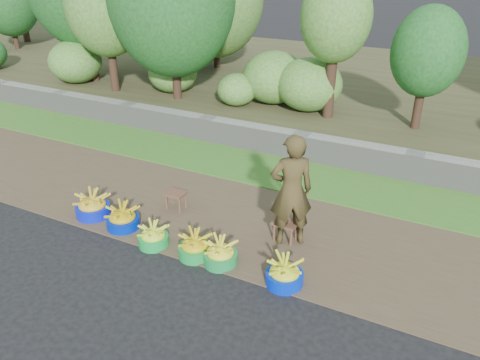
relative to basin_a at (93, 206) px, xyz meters
The scene contains 14 objects.
ground_plane 2.26m from the basin_a, ahead, with size 120.00×120.00×0.00m, color black.
dirt_shoulder 2.39m from the basin_a, 21.64° to the left, with size 80.00×2.50×0.02m, color brown.
grass_verge 3.64m from the basin_a, 52.41° to the left, with size 80.00×1.50×0.04m, color #3F7727.
retaining_wall 4.34m from the basin_a, 59.27° to the left, with size 80.00×0.35×0.55m, color gray.
earth_bank 8.91m from the basin_a, 75.59° to the left, with size 80.00×10.00×0.50m, color #444326.
basin_a is the anchor object (origin of this frame).
basin_b 0.67m from the basin_a, ahead, with size 0.51×0.51×0.38m.
basin_c 1.40m from the basin_a, ahead, with size 0.45×0.45×0.33m.
basin_d 2.08m from the basin_a, ahead, with size 0.48×0.48×0.36m.
basin_e 2.48m from the basin_a, ahead, with size 0.48×0.48×0.36m.
basin_f 3.44m from the basin_a, ahead, with size 0.50×0.50×0.37m.
stool_left 1.35m from the basin_a, 36.81° to the left, with size 0.34×0.26×0.30m.
stool_right 3.16m from the basin_a, 13.73° to the left, with size 0.37×0.29×0.32m.
vendor_woman 3.29m from the basin_a, 13.17° to the left, with size 0.62×0.41×1.71m, color black.
Camera 1 is at (2.89, -4.43, 3.99)m, focal length 35.00 mm.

